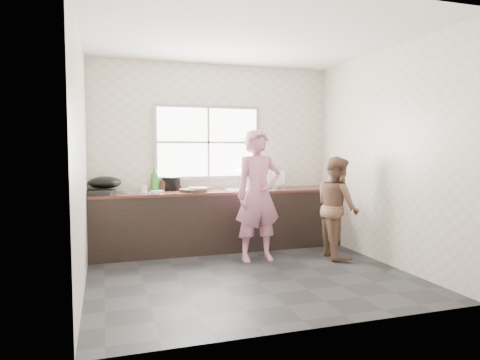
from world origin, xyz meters
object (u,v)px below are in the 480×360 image
object	(u,v)px
bowl_crabs	(277,186)
glass_jar	(144,189)
bowl_held	(258,189)
person_side	(337,207)
bottle_green	(155,179)
cutting_board	(194,190)
dish_rack	(271,180)
woman	(258,200)
burner	(99,192)
pot_lid_right	(131,192)
bowl_mince	(198,190)
wok	(105,183)
pot_lid_left	(143,193)
plate_food	(157,191)
bottle_brown_tall	(165,184)
bottle_brown_short	(178,185)
black_pot	(172,184)

from	to	relation	value
bowl_crabs	glass_jar	distance (m)	1.98
bowl_crabs	bowl_held	xyz separation A→B (m)	(-0.39, -0.23, -0.00)
person_side	bottle_green	distance (m)	2.57
cutting_board	dish_rack	xyz separation A→B (m)	(1.21, 0.13, 0.11)
woman	person_side	xyz separation A→B (m)	(1.07, -0.17, -0.12)
person_side	burner	distance (m)	3.15
person_side	pot_lid_right	distance (m)	2.79
bowl_mince	bowl_crabs	distance (m)	1.25
person_side	bowl_held	bearing A→B (deg)	58.68
person_side	bowl_crabs	bearing A→B (deg)	34.69
wok	pot_lid_left	bearing A→B (deg)	-17.01
woman	glass_jar	world-z (taller)	woman
woman	glass_jar	distance (m)	1.53
cutting_board	wok	world-z (taller)	wok
bowl_mince	wok	size ratio (longest dim) A/B	0.56
bottle_green	pot_lid_right	distance (m)	0.44
person_side	bowl_held	size ratio (longest dim) A/B	7.83
cutting_board	bottle_green	bearing A→B (deg)	147.78
plate_food	bottle_brown_tall	distance (m)	0.18
glass_jar	bottle_brown_short	bearing A→B (deg)	34.35
glass_jar	pot_lid_right	size ratio (longest dim) A/B	0.41
wok	dish_rack	bearing A→B (deg)	-1.20
black_pot	wok	distance (m)	0.93
black_pot	bottle_brown_short	bearing A→B (deg)	0.00
bottle_brown_short	glass_jar	size ratio (longest dim) A/B	1.45
woman	glass_jar	xyz separation A→B (m)	(-1.40, 0.61, 0.12)
wok	pot_lid_right	bearing A→B (deg)	-14.43
bowl_crabs	bottle_green	world-z (taller)	bottle_green
black_pot	pot_lid_right	world-z (taller)	black_pot
bowl_held	pot_lid_right	size ratio (longest dim) A/B	0.67
bowl_crabs	dish_rack	world-z (taller)	dish_rack
person_side	bottle_brown_short	world-z (taller)	person_side
black_pot	wok	bearing A→B (deg)	-171.97
glass_jar	pot_lid_right	world-z (taller)	glass_jar
bowl_mince	black_pot	size ratio (longest dim) A/B	0.91
person_side	bottle_brown_tall	bearing A→B (deg)	69.69
woman	bowl_crabs	size ratio (longest dim) A/B	8.36
plate_food	burner	bearing A→B (deg)	-166.57
bottle_brown_tall	wok	world-z (taller)	wok
bowl_mince	bowl_held	world-z (taller)	bowl_mince
pot_lid_left	plate_food	bearing A→B (deg)	35.36
woman	pot_lid_left	bearing A→B (deg)	150.94
bowl_crabs	cutting_board	bearing A→B (deg)	-175.41
burner	dish_rack	xyz separation A→B (m)	(2.46, 0.13, 0.11)
bottle_brown_tall	wok	bearing A→B (deg)	-173.47
bowl_mince	black_pot	bearing A→B (deg)	132.95
bowl_mince	black_pot	world-z (taller)	black_pot
plate_food	dish_rack	bearing A→B (deg)	-1.68
plate_food	bowl_crabs	bearing A→B (deg)	-2.51
pot_lid_left	bowl_crabs	bearing A→B (deg)	2.00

